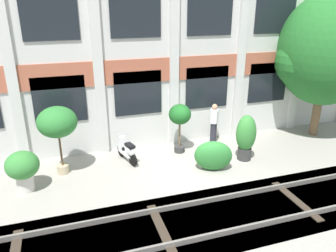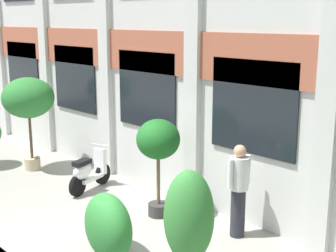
% 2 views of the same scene
% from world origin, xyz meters
% --- Properties ---
extents(ground_plane, '(80.00, 80.00, 0.00)m').
position_xyz_m(ground_plane, '(0.00, 0.00, 0.00)').
color(ground_plane, '#9E998E').
extents(apartment_facade, '(17.54, 0.64, 8.83)m').
position_xyz_m(apartment_facade, '(-0.00, 2.71, 4.39)').
color(apartment_facade, silver).
rests_on(apartment_facade, ground).
extents(rail_tracks, '(25.18, 2.80, 0.43)m').
position_xyz_m(rail_tracks, '(0.00, -2.71, -0.13)').
color(rail_tracks, '#4C473F').
rests_on(rail_tracks, ground).
extents(broadleaf_tree, '(4.11, 3.92, 5.98)m').
position_xyz_m(broadleaf_tree, '(6.21, 1.42, 3.59)').
color(broadleaf_tree, brown).
rests_on(broadleaf_tree, ground).
extents(potted_plant_fluted_column, '(1.01, 1.01, 1.31)m').
position_xyz_m(potted_plant_fluted_column, '(-5.57, 0.36, 0.80)').
color(potted_plant_fluted_column, beige).
rests_on(potted_plant_fluted_column, ground).
extents(potted_plant_tall_urn, '(0.84, 0.84, 1.94)m').
position_xyz_m(potted_plant_tall_urn, '(-0.06, 1.53, 1.45)').
color(potted_plant_tall_urn, '#333333').
rests_on(potted_plant_tall_urn, ground).
extents(potted_plant_glazed_jar, '(0.73, 0.73, 1.74)m').
position_xyz_m(potted_plant_glazed_jar, '(2.03, 0.19, 0.93)').
color(potted_plant_glazed_jar, '#333333').
rests_on(potted_plant_glazed_jar, ground).
extents(potted_plant_low_pan, '(1.29, 1.29, 2.38)m').
position_xyz_m(potted_plant_low_pan, '(-4.43, 1.16, 1.82)').
color(potted_plant_low_pan, tan).
rests_on(potted_plant_low_pan, ground).
extents(scooter_near_curb, '(0.64, 1.35, 0.98)m').
position_xyz_m(scooter_near_curb, '(-2.15, 1.32, 0.44)').
color(scooter_near_curb, black).
rests_on(scooter_near_curb, ground).
extents(resident_by_doorway, '(0.34, 0.53, 1.68)m').
position_xyz_m(resident_by_doorway, '(1.57, 1.94, 0.91)').
color(resident_by_doorway, '#282833').
rests_on(resident_by_doorway, ground).
extents(topiary_hedge, '(1.47, 1.10, 1.05)m').
position_xyz_m(topiary_hedge, '(0.58, -0.17, 0.53)').
color(topiary_hedge, '#2D7A33').
rests_on(topiary_hedge, ground).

